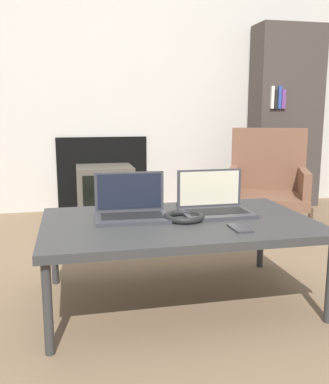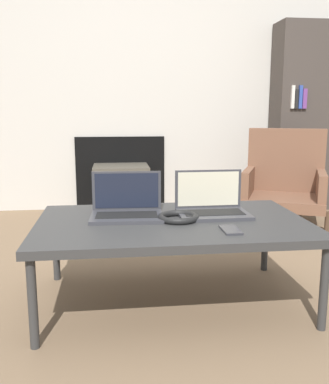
# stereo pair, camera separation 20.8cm
# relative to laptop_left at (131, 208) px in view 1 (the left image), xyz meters

# --- Properties ---
(ground_plane) EXTENTS (14.00, 14.00, 0.00)m
(ground_plane) POSITION_rel_laptop_left_xyz_m (0.21, -0.21, -0.44)
(ground_plane) COLOR #7A6047
(wall_back) EXTENTS (7.00, 0.08, 2.60)m
(wall_back) POSITION_rel_laptop_left_xyz_m (0.20, 1.98, 0.84)
(wall_back) COLOR beige
(wall_back) RESTS_ON ground_plane
(table) EXTENTS (1.24, 0.77, 0.40)m
(table) POSITION_rel_laptop_left_xyz_m (0.21, -0.10, -0.07)
(table) COLOR #333333
(table) RESTS_ON ground_plane
(laptop_left) EXTENTS (0.35, 0.26, 0.21)m
(laptop_left) POSITION_rel_laptop_left_xyz_m (0.00, 0.00, 0.00)
(laptop_left) COLOR #38383D
(laptop_left) RESTS_ON table
(laptop_right) EXTENTS (0.34, 0.24, 0.21)m
(laptop_right) POSITION_rel_laptop_left_xyz_m (0.41, 0.00, 0.00)
(laptop_right) COLOR #38383D
(laptop_right) RESTS_ON table
(headphones) EXTENTS (0.19, 0.19, 0.03)m
(headphones) POSITION_rel_laptop_left_xyz_m (0.23, -0.10, -0.03)
(headphones) COLOR black
(headphones) RESTS_ON table
(phone) EXTENTS (0.07, 0.13, 0.01)m
(phone) POSITION_rel_laptop_left_xyz_m (0.42, -0.31, -0.04)
(phone) COLOR #333338
(phone) RESTS_ON table
(tv) EXTENTS (0.48, 0.44, 0.43)m
(tv) POSITION_rel_laptop_left_xyz_m (0.01, 1.72, -0.23)
(tv) COLOR #4C473D
(tv) RESTS_ON ground_plane
(armchair) EXTENTS (0.79, 0.77, 0.76)m
(armchair) POSITION_rel_laptop_left_xyz_m (1.30, 1.24, -0.09)
(armchair) COLOR brown
(armchair) RESTS_ON ground_plane
(bookshelf) EXTENTS (0.62, 0.32, 1.67)m
(bookshelf) POSITION_rel_laptop_left_xyz_m (1.72, 1.78, 0.39)
(bookshelf) COLOR #3F3833
(bookshelf) RESTS_ON ground_plane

